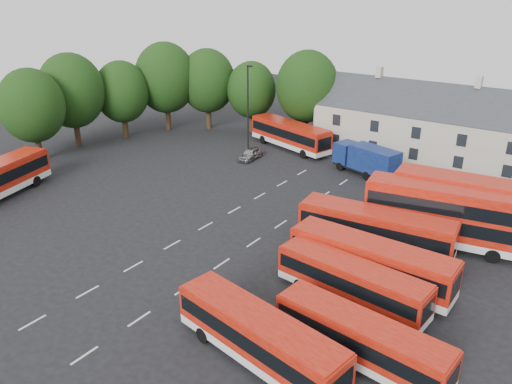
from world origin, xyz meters
TOP-DOWN VIEW (x-y plane):
  - ground at (0.00, 0.00)m, footprint 140.00×140.00m
  - lane_markings at (2.50, 2.00)m, footprint 5.15×33.80m
  - treeline at (-20.74, 19.36)m, footprint 29.92×32.59m
  - terrace_houses at (14.00, 30.00)m, footprint 35.70×7.13m
  - bus_row_a at (13.11, -8.78)m, footprint 10.81×4.05m
  - bus_row_b at (17.55, -5.67)m, footprint 9.90×3.12m
  - bus_row_c at (14.76, -0.93)m, footprint 10.18×3.20m
  - bus_row_d at (14.84, 1.78)m, footprint 11.23×2.77m
  - bus_row_e at (13.24, 6.35)m, footprint 11.82×3.93m
  - bus_dd_south at (17.14, 10.23)m, footprint 12.15×4.69m
  - bus_dd_north at (18.66, 12.68)m, footprint 12.53×4.06m
  - bus_north at (-5.56, 24.45)m, footprint 12.03×5.81m
  - box_truck at (5.99, 21.21)m, footprint 7.79×4.27m
  - silver_car at (-7.20, 18.39)m, footprint 1.85×3.94m
  - lamppost at (-7.82, 18.81)m, footprint 0.75×0.38m

SIDE VIEW (x-z plane):
  - ground at x=0.00m, z-range 0.00..0.00m
  - lane_markings at x=2.50m, z-range 0.00..0.01m
  - silver_car at x=-7.20m, z-range 0.00..1.31m
  - bus_row_b at x=17.55m, z-range 0.28..3.03m
  - bus_row_c at x=14.76m, z-range 0.29..3.12m
  - bus_row_a at x=13.11m, z-range 0.30..3.29m
  - box_truck at x=5.99m, z-range 0.20..3.46m
  - bus_row_d at x=14.84m, z-range 0.32..3.48m
  - bus_row_e at x=13.24m, z-range 0.33..3.61m
  - bus_north at x=-5.56m, z-range 0.34..3.66m
  - bus_dd_south at x=17.14m, z-range 0.34..5.20m
  - bus_dd_north at x=18.66m, z-range 0.35..5.40m
  - terrace_houses at x=14.00m, z-range -1.17..8.89m
  - lamppost at x=-7.82m, z-range 0.36..11.08m
  - treeline at x=-20.74m, z-range 0.68..12.69m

